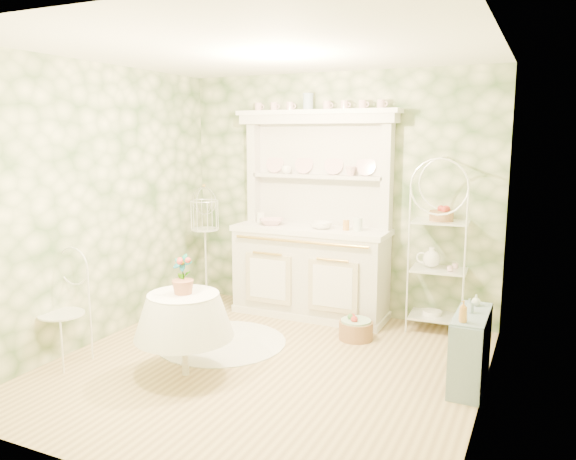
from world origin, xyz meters
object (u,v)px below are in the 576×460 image
at_px(birdcage_stand, 206,249).
at_px(floor_basket, 356,330).
at_px(kitchen_dresser, 311,215).
at_px(cafe_chair, 62,322).
at_px(bakers_rack, 440,252).
at_px(round_table, 184,332).
at_px(side_shelf, 470,348).

distance_m(birdcage_stand, floor_basket, 2.15).
bearing_deg(kitchen_dresser, cafe_chair, -124.16).
relative_size(cafe_chair, floor_basket, 2.52).
bearing_deg(floor_basket, birdcage_stand, 168.84).
distance_m(bakers_rack, cafe_chair, 3.70).
distance_m(bakers_rack, round_table, 2.71).
bearing_deg(round_table, bakers_rack, 49.58).
distance_m(kitchen_dresser, birdcage_stand, 1.40).
height_order(side_shelf, birdcage_stand, birdcage_stand).
bearing_deg(floor_basket, round_table, -126.30).
relative_size(bakers_rack, floor_basket, 5.54).
bearing_deg(kitchen_dresser, round_table, -99.80).
distance_m(kitchen_dresser, round_table, 2.11).
distance_m(kitchen_dresser, cafe_chair, 2.74).
xyz_separation_m(cafe_chair, birdcage_stand, (0.16, 2.07, 0.29)).
relative_size(bakers_rack, side_shelf, 2.26).
bearing_deg(bakers_rack, floor_basket, -141.64).
height_order(cafe_chair, floor_basket, cafe_chair).
relative_size(round_table, birdcage_stand, 0.57).
xyz_separation_m(kitchen_dresser, cafe_chair, (-1.48, -2.18, -0.76)).
height_order(kitchen_dresser, round_table, kitchen_dresser).
bearing_deg(side_shelf, birdcage_stand, 157.24).
xyz_separation_m(bakers_rack, side_shelf, (0.48, -1.22, -0.52)).
distance_m(cafe_chair, floor_basket, 2.77).
bearing_deg(round_table, cafe_chair, -168.03).
height_order(round_table, birdcage_stand, birdcage_stand).
xyz_separation_m(side_shelf, cafe_chair, (-3.36, -1.05, 0.06)).
relative_size(kitchen_dresser, birdcage_stand, 1.71).
relative_size(bakers_rack, cafe_chair, 2.20).
height_order(kitchen_dresser, floor_basket, kitchen_dresser).
height_order(bakers_rack, side_shelf, bakers_rack).
relative_size(kitchen_dresser, cafe_chair, 3.00).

